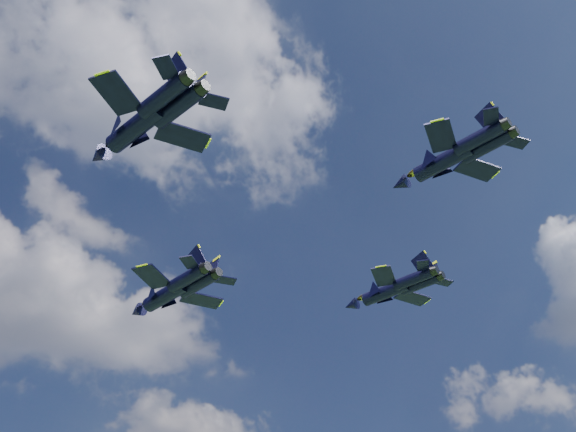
{
  "coord_description": "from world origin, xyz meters",
  "views": [
    {
      "loc": [
        -22.92,
        -62.39,
        11.97
      ],
      "look_at": [
        -4.69,
        -0.2,
        60.59
      ],
      "focal_mm": 45.0,
      "sensor_mm": 36.0,
      "label": 1
    }
  ],
  "objects_px": {
    "jet_left": "(133,129)",
    "jet_right": "(383,293)",
    "jet_lead": "(164,296)",
    "jet_slot": "(439,163)"
  },
  "relations": [
    {
      "from": "jet_left",
      "to": "jet_slot",
      "type": "distance_m",
      "value": 30.54
    },
    {
      "from": "jet_right",
      "to": "jet_slot",
      "type": "distance_m",
      "value": 25.99
    },
    {
      "from": "jet_left",
      "to": "jet_right",
      "type": "bearing_deg",
      "value": -1.02
    },
    {
      "from": "jet_left",
      "to": "jet_right",
      "type": "height_order",
      "value": "jet_left"
    },
    {
      "from": "jet_lead",
      "to": "jet_slot",
      "type": "distance_m",
      "value": 41.38
    },
    {
      "from": "jet_lead",
      "to": "jet_left",
      "type": "height_order",
      "value": "jet_left"
    },
    {
      "from": "jet_left",
      "to": "jet_lead",
      "type": "bearing_deg",
      "value": 44.87
    },
    {
      "from": "jet_right",
      "to": "jet_lead",
      "type": "bearing_deg",
      "value": 126.48
    },
    {
      "from": "jet_lead",
      "to": "jet_slot",
      "type": "xyz_separation_m",
      "value": [
        22.34,
        -34.82,
        -0.77
      ]
    },
    {
      "from": "jet_lead",
      "to": "jet_right",
      "type": "xyz_separation_m",
      "value": [
        26.82,
        -9.22,
        -0.32
      ]
    }
  ]
}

